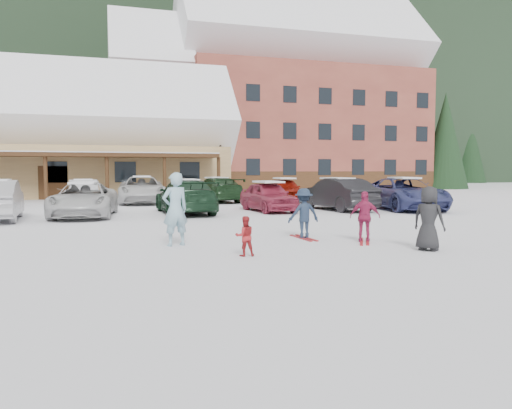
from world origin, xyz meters
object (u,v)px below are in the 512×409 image
object	(u,v)px
bystander_dark	(429,219)
parked_car_2	(84,200)
parked_car_3	(185,197)
day_lodge	(30,143)
adult_skier	(175,209)
parked_car_12	(284,190)
parked_car_5	(337,194)
child_magenta	(365,217)
parked_car_9	(83,192)
parked_car_6	(404,194)
toddler_red	(245,236)
parked_car_11	(216,190)
alpine_hotel	(282,106)
parked_car_4	(268,196)
lamp_post	(220,152)
parked_car_10	(142,190)
child_navy	(304,213)

from	to	relation	value
bystander_dark	parked_car_2	xyz separation A→B (m)	(-8.34, 11.49, -0.07)
parked_car_3	day_lodge	bearing A→B (deg)	-66.32
adult_skier	parked_car_12	world-z (taller)	adult_skier
parked_car_3	parked_car_5	distance (m)	7.34
child_magenta	parked_car_3	xyz separation A→B (m)	(-3.33, 10.15, 0.07)
parked_car_3	parked_car_9	bearing A→B (deg)	-60.93
day_lodge	parked_car_6	world-z (taller)	day_lodge
toddler_red	parked_car_11	size ratio (longest dim) A/B	0.18
toddler_red	parked_car_12	bearing A→B (deg)	-109.98
alpine_hotel	parked_car_4	bearing A→B (deg)	-110.90
alpine_hotel	parked_car_4	world-z (taller)	alpine_hotel
adult_skier	parked_car_2	bearing A→B (deg)	-89.92
lamp_post	parked_car_11	world-z (taller)	lamp_post
parked_car_2	parked_car_11	distance (m)	10.77
lamp_post	toddler_red	size ratio (longest dim) A/B	6.32
lamp_post	parked_car_6	size ratio (longest dim) A/B	1.02
parked_car_6	parked_car_12	xyz separation A→B (m)	(-3.48, 7.54, -0.06)
day_lodge	parked_car_10	bearing A→B (deg)	-54.78
parked_car_5	parked_car_4	bearing A→B (deg)	-12.97
day_lodge	parked_car_11	world-z (taller)	day_lodge
parked_car_9	parked_car_5	bearing A→B (deg)	143.50
child_navy	parked_car_10	distance (m)	16.89
parked_car_2	day_lodge	bearing A→B (deg)	109.33
day_lodge	parked_car_11	xyz separation A→B (m)	(11.75, -10.37, -3.20)
bystander_dark	alpine_hotel	bearing A→B (deg)	-46.56
child_magenta	parked_car_9	xyz separation A→B (m)	(-7.96, 17.74, 0.01)
parked_car_9	parked_car_11	size ratio (longest dim) A/B	0.83
toddler_red	child_navy	bearing A→B (deg)	-132.96
bystander_dark	parked_car_9	xyz separation A→B (m)	(-8.71, 19.48, -0.08)
parked_car_2	parked_car_6	bearing A→B (deg)	3.65
alpine_hotel	bystander_dark	bearing A→B (deg)	-104.73
child_magenta	parked_car_10	world-z (taller)	parked_car_10
child_navy	parked_car_10	world-z (taller)	parked_car_10
parked_car_12	lamp_post	bearing A→B (deg)	106.74
lamp_post	parked_car_5	bearing A→B (deg)	-80.91
day_lodge	bystander_dark	size ratio (longest dim) A/B	18.67
parked_car_3	parked_car_6	distance (m)	10.61
parked_car_2	parked_car_10	distance (m)	8.43
parked_car_5	child_navy	bearing A→B (deg)	50.57
parked_car_5	parked_car_10	xyz separation A→B (m)	(-8.74, 7.71, 0.01)
parked_car_9	parked_car_12	size ratio (longest dim) A/B	1.00
bystander_dark	parked_car_12	bearing A→B (deg)	-41.05
adult_skier	parked_car_3	world-z (taller)	adult_skier
parked_car_2	child_magenta	bearing A→B (deg)	-46.47
day_lodge	parked_car_2	xyz separation A→B (m)	(4.46, -18.30, -3.23)
adult_skier	parked_car_3	bearing A→B (deg)	-116.19
adult_skier	parked_car_5	world-z (taller)	adult_skier
parked_car_2	parked_car_3	size ratio (longest dim) A/B	0.98
day_lodge	child_navy	xyz separation A→B (m)	(10.73, -26.92, -3.23)
parked_car_11	parked_car_6	bearing A→B (deg)	124.94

